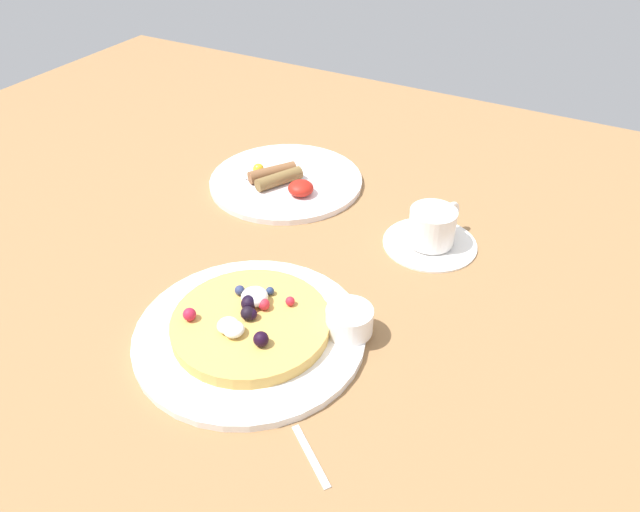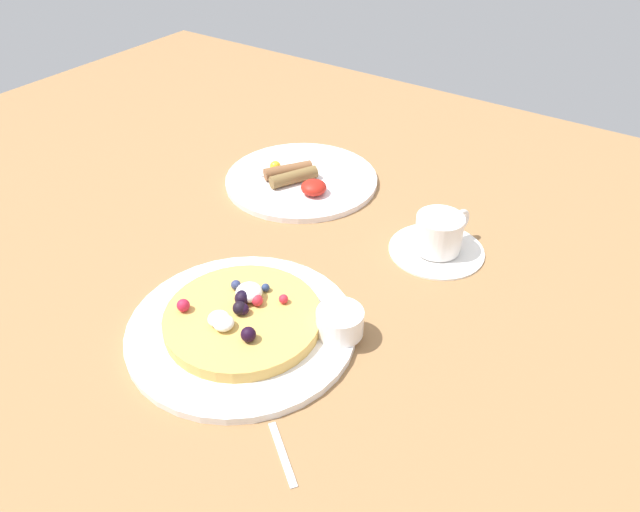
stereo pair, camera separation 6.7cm
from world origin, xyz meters
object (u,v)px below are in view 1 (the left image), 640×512
Objects in this scene: breakfast_plate at (286,181)px; coffee_saucer at (430,243)px; pancake_plate at (250,334)px; coffee_cup at (433,225)px; teaspoon at (333,498)px; syrup_ramekin at (349,320)px.

breakfast_plate is 1.88× the size of coffee_saucer.
coffee_cup reaches higher than pancake_plate.
teaspoon is (19.68, -14.77, -0.29)cm from pancake_plate.
coffee_saucer is at bearing 98.64° from teaspoon.
syrup_ramekin reaches higher than breakfast_plate.
coffee_cup reaches higher than coffee_saucer.
pancake_plate is 2.52× the size of teaspoon.
breakfast_plate is 29.49cm from coffee_saucer.
breakfast_plate is 29.67cm from coffee_cup.
coffee_cup is 45.49cm from teaspoon.
coffee_cup is at bearing 66.73° from pancake_plate.
teaspoon is (35.80, -50.02, -0.26)cm from breakfast_plate.
coffee_saucer is 3.17cm from coffee_cup.
syrup_ramekin reaches higher than coffee_saucer.
coffee_saucer is (12.89, 29.93, -0.22)cm from pancake_plate.
syrup_ramekin is at bearing -94.83° from coffee_cup.
coffee_saucer is 1.23× the size of teaspoon.
coffee_cup is at bearing 85.17° from syrup_ramekin.
coffee_cup reaches higher than teaspoon.
pancake_plate is 12.71cm from syrup_ramekin.
coffee_cup is (29.07, -5.15, 2.97)cm from breakfast_plate.
pancake_plate and breakfast_plate have the same top height.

